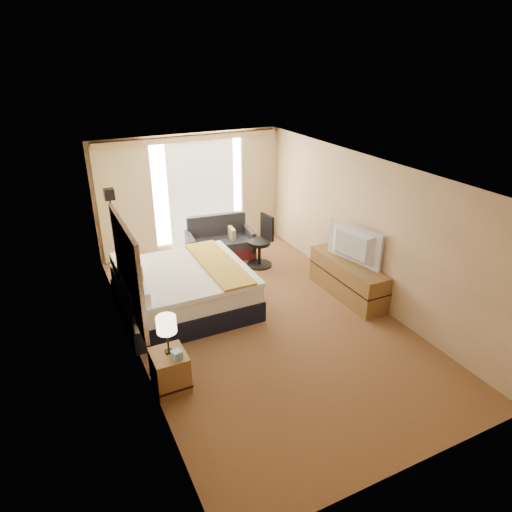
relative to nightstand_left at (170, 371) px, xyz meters
name	(u,v)px	position (x,y,z in m)	size (l,w,h in m)	color
floor	(259,318)	(1.87, 1.05, -0.28)	(4.20, 7.00, 0.02)	maroon
ceiling	(260,169)	(1.87, 1.05, 2.33)	(4.20, 7.00, 0.02)	silver
wall_back	(190,193)	(1.87, 4.55, 1.02)	(4.20, 0.02, 2.60)	#DBB785
wall_front	(417,377)	(1.87, -2.45, 1.02)	(4.20, 0.02, 2.60)	#DBB785
wall_left	(128,275)	(-0.23, 1.05, 1.02)	(0.02, 7.00, 2.60)	#DBB785
wall_right	(364,228)	(3.97, 1.05, 1.02)	(0.02, 7.00, 2.60)	#DBB785
headboard	(128,270)	(-0.19, 1.25, 1.01)	(0.06, 1.85, 1.50)	black
nightstand_left	(170,371)	(0.00, 0.00, 0.00)	(0.45, 0.52, 0.55)	olive
nightstand_right	(131,290)	(0.00, 2.50, 0.00)	(0.45, 0.52, 0.55)	olive
media_dresser	(347,278)	(3.70, 1.05, 0.07)	(0.50, 1.80, 0.70)	olive
window	(201,191)	(2.12, 4.52, 1.04)	(2.30, 0.02, 2.30)	white
curtains	(191,189)	(1.87, 4.44, 1.13)	(4.12, 0.19, 2.56)	beige
bed	(184,289)	(0.81, 1.90, 0.12)	(2.21, 2.02, 1.07)	black
loveseat	(220,244)	(2.23, 3.74, 0.02)	(1.51, 0.93, 0.90)	#4F161B
floor_lamp	(112,219)	(-0.03, 3.35, 1.10)	(0.25, 0.25, 1.94)	black
desk_chair	(262,244)	(2.86, 2.93, 0.22)	(0.54, 0.54, 1.11)	black
lamp_left	(166,325)	(0.02, 0.03, 0.70)	(0.26, 0.26, 0.55)	black
lamp_right	(127,254)	(0.02, 2.55, 0.69)	(0.26, 0.26, 0.54)	black
tissue_box	(177,355)	(0.08, -0.14, 0.33)	(0.12, 0.12, 0.11)	#80AFC7
telephone	(135,278)	(0.07, 2.35, 0.31)	(0.17, 0.13, 0.06)	black
television	(350,245)	(3.65, 1.01, 0.77)	(1.20, 0.16, 0.69)	black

